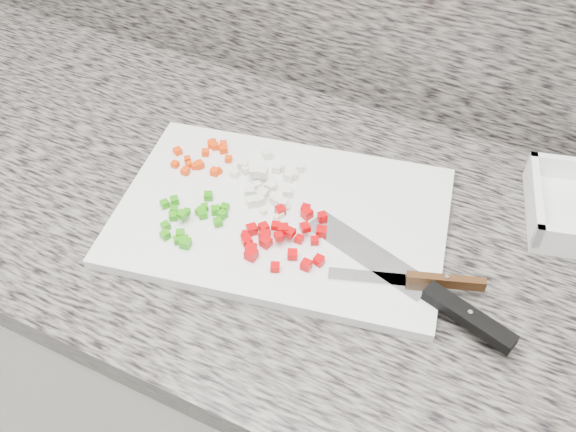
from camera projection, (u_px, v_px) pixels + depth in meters
name	position (u px, v px, depth m)	size (l,w,h in m)	color
cabinet	(271.00, 370.00, 1.28)	(3.92, 0.62, 0.86)	white
countertop	(266.00, 213.00, 0.96)	(3.96, 0.64, 0.04)	#68635C
cutting_board	(282.00, 216.00, 0.92)	(0.46, 0.31, 0.02)	white
carrot_pile	(205.00, 157.00, 0.98)	(0.09, 0.09, 0.01)	#EE3905
onion_pile	(267.00, 181.00, 0.94)	(0.11, 0.12, 0.02)	silver
green_pepper_pile	(191.00, 219.00, 0.89)	(0.10, 0.11, 0.02)	#29910D
red_pepper_pile	(283.00, 236.00, 0.87)	(0.12, 0.13, 0.02)	#C60207
garlic_pile	(275.00, 204.00, 0.92)	(0.05, 0.05, 0.01)	#F9EDC1
chef_knife	(432.00, 294.00, 0.80)	(0.30, 0.12, 0.02)	silver
paring_knife	(425.00, 280.00, 0.82)	(0.19, 0.08, 0.02)	silver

